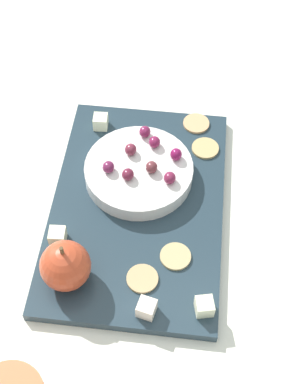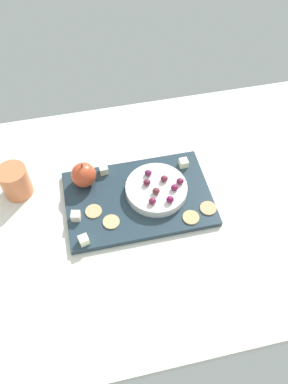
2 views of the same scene
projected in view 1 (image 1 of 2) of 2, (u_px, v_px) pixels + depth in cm
name	position (u px, v px, depth cm)	size (l,w,h in cm)	color
table	(151.00, 222.00, 84.38)	(125.97, 81.81, 3.17)	silver
platter	(138.00, 207.00, 83.12)	(39.02, 25.48, 1.64)	#233540
serving_dish	(139.00, 172.00, 84.43)	(16.61, 16.61, 2.55)	white
apple_whole	(65.00, 266.00, 72.41)	(6.83, 6.83, 6.83)	#BB4326
apple_stem	(62.00, 250.00, 69.17)	(0.50, 0.50, 1.20)	brown
cheese_cube_0	(204.00, 306.00, 71.46)	(2.30, 2.30, 2.30)	#EDEDC5
cheese_cube_1	(147.00, 308.00, 71.31)	(2.30, 2.30, 2.30)	#F7E3CF
cheese_cube_2	(58.00, 236.00, 77.74)	(2.30, 2.30, 2.30)	#EFECBE
cheese_cube_3	(101.00, 122.00, 90.77)	(2.30, 2.30, 2.30)	#EDECC1
cracker_0	(146.00, 279.00, 74.84)	(4.36, 4.36, 0.40)	tan
cracker_1	(175.00, 256.00, 76.91)	(4.36, 4.36, 0.40)	tan
cracker_2	(196.00, 123.00, 91.83)	(4.36, 4.36, 0.40)	tan
cracker_3	(205.00, 148.00, 88.63)	(4.36, 4.36, 0.40)	tan
grape_0	(176.00, 154.00, 83.63)	(1.98, 1.78, 1.80)	maroon
grape_1	(170.00, 178.00, 81.05)	(1.98, 1.78, 1.68)	maroon
grape_2	(131.00, 149.00, 84.29)	(1.98, 1.78, 1.68)	maroon
grape_3	(154.00, 142.00, 85.20)	(1.98, 1.78, 1.65)	maroon
grape_4	(128.00, 174.00, 81.46)	(1.98, 1.78, 1.62)	maroon
grape_5	(108.00, 167.00, 82.29)	(1.98, 1.78, 1.63)	#661E42
grape_6	(145.00, 132.00, 86.48)	(1.98, 1.78, 1.64)	maroon
grape_7	(152.00, 167.00, 82.20)	(1.98, 1.78, 1.72)	brown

